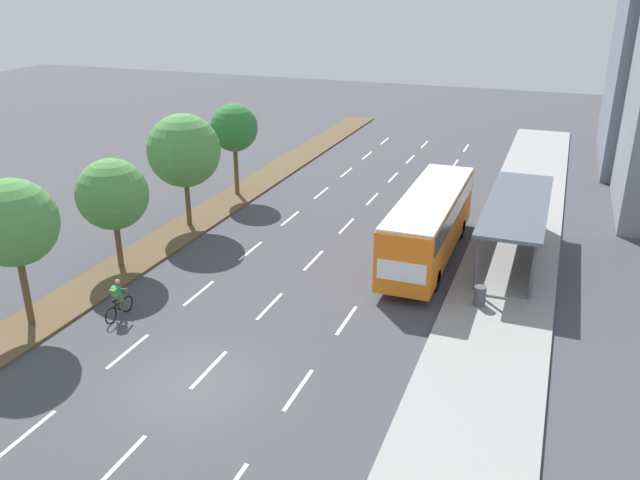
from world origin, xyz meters
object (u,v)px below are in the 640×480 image
bus_shelter (521,225)px  bus (430,219)px  median_tree_third (184,151)px  trash_bin (480,296)px  cyclist (118,301)px  median_tree_fourth (234,128)px  median_tree_second (112,194)px  median_tree_nearest (13,223)px

bus_shelter → bus: 4.50m
median_tree_third → trash_bin: median_tree_third is taller
bus → cyclist: bus is taller
bus → median_tree_fourth: median_tree_fourth is taller
bus_shelter → median_tree_second: (-18.02, -7.83, 1.87)m
bus_shelter → median_tree_second: 19.73m
bus_shelter → median_tree_fourth: 18.66m
median_tree_second → median_tree_nearest: bearing=-88.6°
median_tree_fourth → trash_bin: size_ratio=6.84×
median_tree_third → cyclist: bearing=-74.2°
bus_shelter → median_tree_nearest: bearing=-142.1°
bus → median_tree_third: 13.78m
bus_shelter → median_tree_third: (-17.86, -1.76, 2.54)m
cyclist → median_tree_third: size_ratio=0.29×
trash_bin → median_tree_fourth: bearing=148.8°
median_tree_third → bus: bearing=1.6°
bus → median_tree_fourth: bearing=157.4°
bus → median_tree_nearest: (-13.59, -12.52, 2.39)m
cyclist → median_tree_nearest: size_ratio=0.30×
bus → cyclist: (-10.66, -10.69, -1.28)m
median_tree_second → trash_bin: 17.34m
median_tree_nearest → trash_bin: bearing=25.4°
trash_bin → median_tree_second: bearing=-173.6°
cyclist → median_tree_third: 11.31m
bus → median_tree_third: median_tree_third is taller
bus → median_tree_nearest: size_ratio=1.86×
bus_shelter → cyclist: size_ratio=5.73×
median_tree_third → median_tree_fourth: bearing=91.1°
bus → median_tree_fourth: 15.02m
median_tree_third → median_tree_fourth: 6.07m
bus → median_tree_fourth: size_ratio=1.94×
bus_shelter → bus: (-4.28, -1.38, 0.20)m
bus_shelter → median_tree_third: bearing=-174.4°
bus → trash_bin: bus is taller
bus_shelter → median_tree_third: 18.12m
bus_shelter → median_tree_fourth: median_tree_fourth is taller
bus → median_tree_second: size_ratio=2.12×
median_tree_second → trash_bin: (16.94, 1.91, -3.16)m
median_tree_second → median_tree_third: (0.16, 6.07, 0.67)m
median_tree_nearest → median_tree_fourth: (-0.11, 18.21, -0.04)m
median_tree_nearest → trash_bin: size_ratio=7.14×
bus_shelter → trash_bin: bearing=-100.3°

